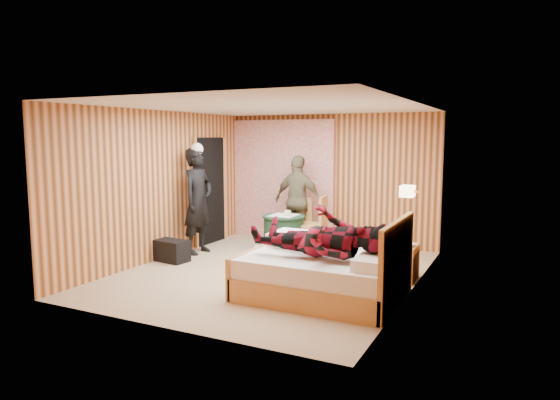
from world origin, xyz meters
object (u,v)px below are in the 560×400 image
at_px(woman_standing, 198,201).
at_px(man_at_table, 298,201).
at_px(wall_lamp, 408,191).
at_px(chair_near, 317,220).
at_px(man_on_bed, 321,225).
at_px(nightstand, 403,262).
at_px(round_table, 284,234).
at_px(duffel_bag, 170,250).
at_px(bed, 325,272).
at_px(chair_far, 299,218).

xyz_separation_m(woman_standing, man_at_table, (1.34, 1.34, -0.08)).
bearing_deg(wall_lamp, chair_near, 149.36).
relative_size(woman_standing, man_on_bed, 1.06).
relative_size(nightstand, woman_standing, 0.28).
bearing_deg(woman_standing, man_on_bed, -115.24).
height_order(round_table, woman_standing, woman_standing).
bearing_deg(duffel_bag, wall_lamp, 15.58).
bearing_deg(bed, round_table, 128.36).
relative_size(woman_standing, man_at_table, 1.09).
bearing_deg(nightstand, wall_lamp, -53.07).
relative_size(wall_lamp, chair_near, 0.25).
height_order(round_table, duffel_bag, round_table).
distance_m(woman_standing, man_on_bed, 3.27).
bearing_deg(chair_near, chair_far, -133.56).
bearing_deg(duffel_bag, man_at_table, 62.21).
distance_m(bed, man_on_bed, 0.69).
bearing_deg(nightstand, man_on_bed, -117.54).
xyz_separation_m(wall_lamp, woman_standing, (-3.69, 0.14, -0.36)).
distance_m(nightstand, round_table, 2.44).
height_order(round_table, man_at_table, man_at_table).
xyz_separation_m(nightstand, man_at_table, (-2.30, 1.43, 0.60)).
bearing_deg(chair_far, woman_standing, -112.33).
distance_m(wall_lamp, chair_far, 2.83).
relative_size(round_table, man_on_bed, 0.43).
relative_size(chair_near, woman_standing, 0.54).
bearing_deg(nightstand, duffel_bag, -170.54).
height_order(chair_far, woman_standing, woman_standing).
xyz_separation_m(bed, woman_standing, (-2.89, 1.25, 0.63)).
height_order(chair_near, man_on_bed, man_on_bed).
bearing_deg(chair_far, chair_near, -12.81).
relative_size(nightstand, man_at_table, 0.31).
distance_m(round_table, woman_standing, 1.63).
distance_m(bed, woman_standing, 3.21).
relative_size(round_table, chair_far, 0.82).
height_order(round_table, man_on_bed, man_on_bed).
bearing_deg(chair_far, man_on_bed, -37.08).
bearing_deg(round_table, bed, -51.64).
bearing_deg(chair_far, wall_lamp, -8.05).
distance_m(duffel_bag, man_on_bed, 3.20).
xyz_separation_m(nightstand, chair_near, (-1.76, 1.01, 0.33)).
relative_size(bed, nightstand, 3.77).
bearing_deg(chair_near, woman_standing, -70.56).
xyz_separation_m(round_table, woman_standing, (-1.34, -0.70, 0.60)).
xyz_separation_m(chair_far, woman_standing, (-1.38, -1.31, 0.40)).
height_order(bed, man_at_table, man_at_table).
xyz_separation_m(wall_lamp, chair_far, (-2.31, 1.45, -0.76)).
xyz_separation_m(nightstand, round_table, (-2.30, 0.79, 0.08)).
relative_size(nightstand, duffel_bag, 0.84).
bearing_deg(duffel_bag, bed, -3.41).
bearing_deg(man_at_table, woman_standing, 52.43).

